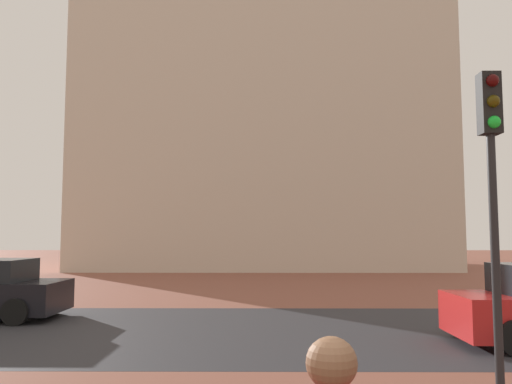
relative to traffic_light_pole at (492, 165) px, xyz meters
name	(u,v)px	position (x,y,z in m)	size (l,w,h in m)	color
ground_plane	(248,330)	(-3.59, 4.50, -3.15)	(120.00, 120.00, 0.00)	brown
street_asphalt_strip	(248,330)	(-3.59, 4.47, -3.15)	(120.00, 6.90, 0.00)	#2D2D33
landmark_building	(260,123)	(-3.27, 28.22, 6.94)	(23.46, 13.40, 35.52)	beige
traffic_light_pole	(492,165)	(0.00, 0.00, 0.00)	(0.28, 0.34, 4.50)	black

